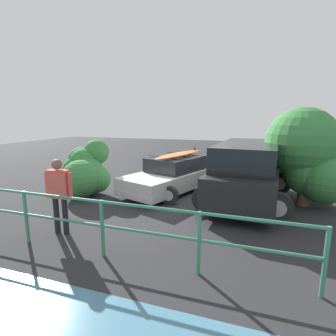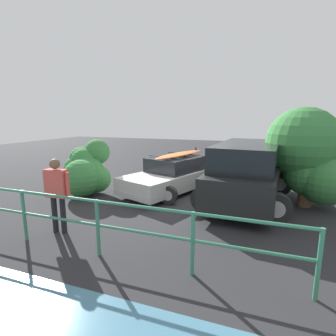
# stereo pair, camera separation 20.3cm
# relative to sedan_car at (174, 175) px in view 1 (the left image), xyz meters

# --- Properties ---
(ground_plane) EXTENTS (44.00, 44.00, 0.02)m
(ground_plane) POSITION_rel_sedan_car_xyz_m (-0.71, 0.71, -0.60)
(ground_plane) COLOR #28282B
(ground_plane) RESTS_ON ground
(sedan_car) EXTENTS (3.05, 4.54, 1.52)m
(sedan_car) POSITION_rel_sedan_car_xyz_m (0.00, 0.00, 0.00)
(sedan_car) COLOR silver
(sedan_car) RESTS_ON ground
(suv_car) EXTENTS (2.88, 4.83, 1.88)m
(suv_car) POSITION_rel_sedan_car_xyz_m (-2.58, 0.58, 0.38)
(suv_car) COLOR black
(suv_car) RESTS_ON ground
(person_bystander) EXTENTS (0.68, 0.23, 1.75)m
(person_bystander) POSITION_rel_sedan_car_xyz_m (1.38, 4.34, 0.46)
(person_bystander) COLOR black
(person_bystander) RESTS_ON ground
(railing_fence) EXTENTS (9.45, 0.08, 1.13)m
(railing_fence) POSITION_rel_sedan_car_xyz_m (0.84, 4.91, 0.17)
(railing_fence) COLOR #387F5B
(railing_fence) RESTS_ON ground
(bush_near_left) EXTENTS (1.92, 2.07, 1.87)m
(bush_near_left) POSITION_rel_sedan_car_xyz_m (2.81, 1.41, 0.24)
(bush_near_left) COLOR brown
(bush_near_left) RESTS_ON ground
(bush_near_right) EXTENTS (2.43, 2.53, 2.97)m
(bush_near_right) POSITION_rel_sedan_car_xyz_m (-4.26, -0.04, 1.04)
(bush_near_right) COLOR brown
(bush_near_right) RESTS_ON ground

